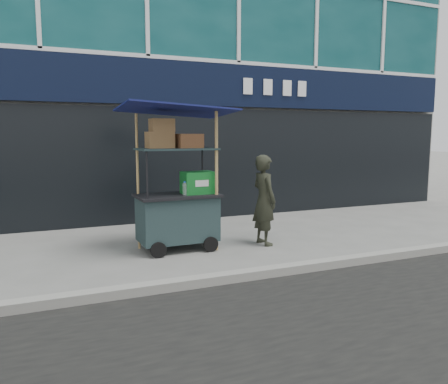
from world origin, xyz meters
name	(u,v)px	position (x,y,z in m)	size (l,w,h in m)	color
ground	(223,277)	(0.00, 0.00, 0.00)	(80.00, 80.00, 0.00)	slate
curb	(229,277)	(0.00, -0.20, 0.06)	(80.00, 0.18, 0.12)	gray
vendor_cart	(178,199)	(-0.11, 1.58, 0.81)	(1.74, 1.24, 2.31)	#192B2C
vendor_man	(264,200)	(1.31, 1.34, 0.75)	(0.55, 0.36, 1.51)	#26281D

